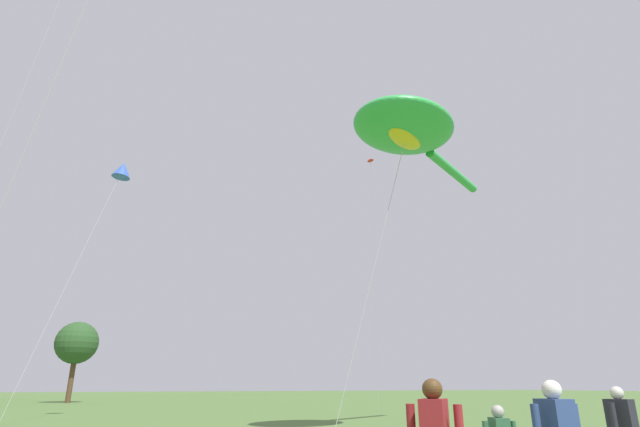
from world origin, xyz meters
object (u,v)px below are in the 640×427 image
small_kite_triangle_green (122,170)px  tree_broad_distant (77,343)px  small_kite_stunt_black (371,175)px  big_show_kite (406,130)px

small_kite_triangle_green → tree_broad_distant: size_ratio=1.76×
small_kite_stunt_black → small_kite_triangle_green: bearing=-95.9°
small_kite_triangle_green → tree_broad_distant: bearing=-4.6°
small_kite_stunt_black → tree_broad_distant: bearing=-154.1°
small_kite_stunt_black → big_show_kite: bearing=-30.2°
small_kite_triangle_green → small_kite_stunt_black: small_kite_stunt_black is taller
big_show_kite → small_kite_stunt_black: size_ratio=0.72×
small_kite_triangle_green → small_kite_stunt_black: 16.86m
big_show_kite → small_kite_stunt_black: small_kite_stunt_black is taller
small_kite_triangle_green → small_kite_stunt_black: size_ratio=0.81×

